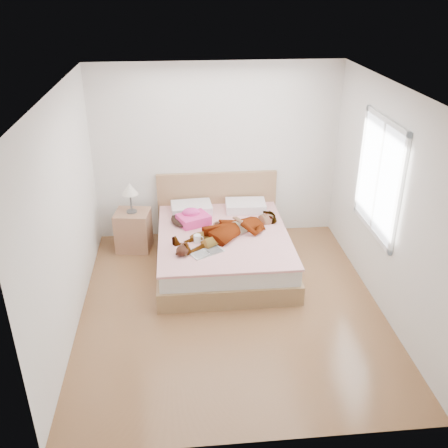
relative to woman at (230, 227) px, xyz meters
name	(u,v)px	position (x,y,z in m)	size (l,w,h in m)	color
ground	(231,306)	(-0.09, -0.92, -0.62)	(4.00, 4.00, 0.00)	#513419
woman	(230,227)	(0.00, 0.00, 0.00)	(0.60, 1.60, 0.22)	white
hair	(187,218)	(-0.57, 0.45, -0.07)	(0.45, 0.55, 0.08)	black
phone	(192,210)	(-0.50, 0.40, 0.08)	(0.05, 0.10, 0.01)	silver
room_shell	(379,177)	(1.68, -0.62, 0.88)	(4.00, 4.00, 4.00)	white
bed	(223,245)	(-0.09, 0.11, -0.34)	(1.80, 2.08, 1.00)	olive
towel	(193,218)	(-0.49, 0.37, -0.02)	(0.51, 0.47, 0.22)	#F2419C
magazine	(205,251)	(-0.37, -0.45, -0.10)	(0.50, 0.44, 0.02)	silver
coffee_mug	(198,239)	(-0.45, -0.19, -0.06)	(0.14, 0.11, 0.11)	white
plush_toy	(183,250)	(-0.65, -0.50, -0.04)	(0.21, 0.26, 0.13)	black
nightstand	(133,227)	(-1.35, 0.66, -0.28)	(0.54, 0.49, 1.04)	#926543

